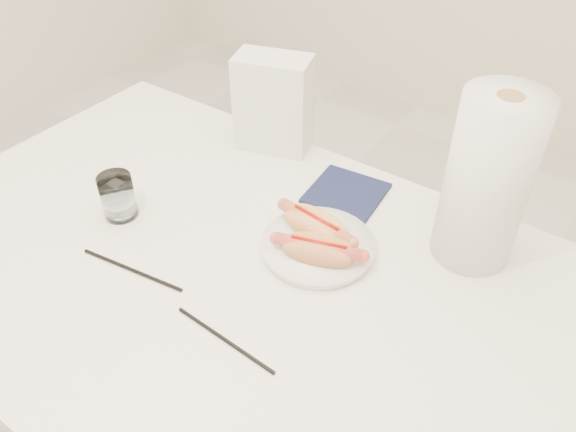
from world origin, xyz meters
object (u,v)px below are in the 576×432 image
Objects in this scene: napkin_box at (273,103)px; paper_towel_roll at (487,181)px; table at (219,282)px; water_glass at (118,196)px; hotdog_right at (319,250)px; plate at (318,248)px; hotdog_left at (316,226)px.

paper_towel_roll is at bearing -26.80° from napkin_box.
water_glass reaches higher than table.
paper_towel_roll is (0.20, 0.18, 0.12)m from hotdog_right.
plate is 0.64× the size of paper_towel_roll.
plate is at bearing 19.72° from water_glass.
napkin_box is at bearing 119.36° from hotdog_right.
hotdog_right is at bearing 14.78° from water_glass.
water_glass reaches higher than plate.
water_glass is 0.38m from napkin_box.
napkin_box is (-0.13, 0.35, 0.16)m from table.
hotdog_right is 0.39m from napkin_box.
paper_towel_roll is (0.48, -0.08, 0.05)m from napkin_box.
paper_towel_roll reaches higher than hotdog_left.
hotdog_left is (-0.02, 0.02, 0.03)m from plate.
hotdog_right reaches higher than plate.
hotdog_right is (0.02, -0.03, 0.03)m from plate.
napkin_box is (-0.25, 0.21, 0.07)m from hotdog_left.
hotdog_left is 0.77× the size of napkin_box.
water_glass is at bearing -160.28° from plate.
paper_towel_roll is (0.22, 0.15, 0.14)m from plate.
napkin_box reaches higher than hotdog_right.
table is 0.41m from napkin_box.
hotdog_left is at bearing 130.43° from plate.
paper_towel_roll is at bearing 37.52° from table.
paper_towel_roll is (0.23, 0.13, 0.12)m from hotdog_left.
water_glass is 0.29× the size of paper_towel_roll.
paper_towel_roll is (0.58, 0.28, 0.11)m from water_glass.
hotdog_left is at bearing 49.17° from table.
table is 6.21× the size of plate.
paper_towel_roll reaches higher than water_glass.
table is at bearing 3.13° from water_glass.
plate is 0.30m from paper_towel_roll.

